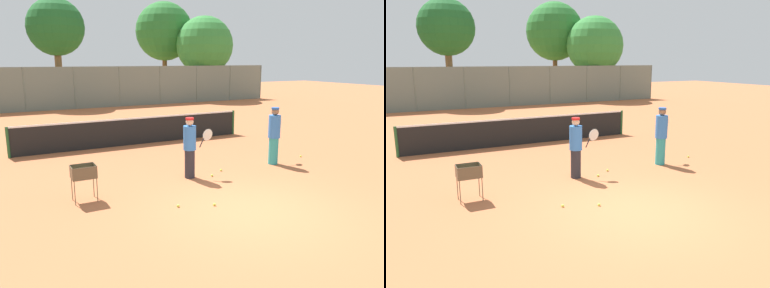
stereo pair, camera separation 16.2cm
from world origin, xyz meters
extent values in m
plane|color=#B7663D|center=(0.00, 0.00, 0.00)|extent=(80.00, 80.00, 0.00)
cylinder|color=#26592D|center=(-4.54, 7.58, 0.54)|extent=(0.10, 0.10, 1.07)
cylinder|color=#26592D|center=(4.54, 7.58, 0.54)|extent=(0.10, 0.10, 1.07)
cube|color=black|center=(0.00, 7.58, 0.51)|extent=(9.08, 0.01, 1.01)
cube|color=white|center=(0.00, 7.58, 1.04)|extent=(9.08, 0.02, 0.06)
cylinder|color=slate|center=(-3.11, 19.93, 1.41)|extent=(0.08, 0.08, 2.83)
cylinder|color=slate|center=(0.00, 19.93, 1.41)|extent=(0.08, 0.08, 2.83)
cylinder|color=slate|center=(3.11, 19.93, 1.41)|extent=(0.08, 0.08, 2.83)
cylinder|color=slate|center=(6.23, 19.93, 1.41)|extent=(0.08, 0.08, 2.83)
cylinder|color=slate|center=(9.34, 19.93, 1.41)|extent=(0.08, 0.08, 2.83)
cylinder|color=slate|center=(12.46, 19.93, 1.41)|extent=(0.08, 0.08, 2.83)
cylinder|color=slate|center=(15.57, 19.93, 1.41)|extent=(0.08, 0.08, 2.83)
cube|color=slate|center=(0.00, 19.93, 1.41)|extent=(31.15, 0.01, 2.83)
cylinder|color=brown|center=(10.98, 21.65, 1.51)|extent=(0.39, 0.39, 3.03)
sphere|color=#338438|center=(10.98, 21.65, 4.44)|extent=(4.72, 4.72, 4.72)
cylinder|color=brown|center=(8.76, 24.85, 2.09)|extent=(0.40, 0.40, 4.18)
sphere|color=#28722D|center=(8.76, 24.85, 5.67)|extent=(4.96, 4.96, 4.96)
cylinder|color=brown|center=(-0.58, 22.29, 2.16)|extent=(0.48, 0.48, 4.32)
sphere|color=#1E6028|center=(-0.58, 22.29, 5.50)|extent=(3.94, 3.94, 3.94)
cylinder|color=teal|center=(2.93, 2.86, 0.43)|extent=(0.30, 0.30, 0.86)
cylinder|color=blue|center=(2.93, 2.86, 1.21)|extent=(0.37, 0.37, 0.71)
sphere|color=#8C6647|center=(2.93, 2.86, 1.69)|extent=(0.23, 0.23, 0.23)
cylinder|color=#2659B2|center=(2.93, 2.86, 1.78)|extent=(0.24, 0.24, 0.06)
cylinder|color=black|center=(3.24, 3.05, 1.04)|extent=(0.14, 0.10, 0.27)
ellipsoid|color=silver|center=(3.39, 3.15, 1.26)|extent=(0.35, 0.24, 0.43)
cylinder|color=#26262D|center=(-0.09, 2.81, 0.40)|extent=(0.29, 0.29, 0.81)
cylinder|color=blue|center=(-0.09, 2.81, 1.15)|extent=(0.35, 0.35, 0.67)
sphere|color=#DBB28C|center=(-0.09, 2.81, 1.59)|extent=(0.22, 0.22, 0.22)
cylinder|color=red|center=(-0.09, 2.81, 1.69)|extent=(0.23, 0.23, 0.05)
cylinder|color=black|center=(0.26, 2.76, 0.98)|extent=(0.15, 0.05, 0.27)
ellipsoid|color=silver|center=(0.44, 2.74, 1.20)|extent=(0.40, 0.08, 0.43)
cylinder|color=brown|center=(-3.36, 2.18, 0.28)|extent=(0.02, 0.02, 0.57)
cylinder|color=brown|center=(-2.85, 2.18, 0.28)|extent=(0.02, 0.02, 0.57)
cylinder|color=brown|center=(-3.36, 2.54, 0.28)|extent=(0.02, 0.02, 0.57)
cylinder|color=brown|center=(-2.85, 2.54, 0.28)|extent=(0.02, 0.02, 0.57)
cube|color=brown|center=(-3.11, 2.36, 0.57)|extent=(0.55, 0.40, 0.01)
cube|color=brown|center=(-3.11, 2.16, 0.72)|extent=(0.55, 0.01, 0.30)
cube|color=brown|center=(-3.11, 2.56, 0.72)|extent=(0.55, 0.01, 0.30)
cube|color=brown|center=(-3.38, 2.36, 0.72)|extent=(0.01, 0.40, 0.30)
cube|color=brown|center=(-2.83, 2.36, 0.72)|extent=(0.01, 0.40, 0.30)
sphere|color=#D1E54C|center=(-3.06, 2.49, 0.67)|extent=(0.07, 0.07, 0.07)
sphere|color=#D1E54C|center=(-3.01, 2.24, 0.67)|extent=(0.07, 0.07, 0.07)
sphere|color=#D1E54C|center=(-3.21, 2.25, 0.67)|extent=(0.07, 0.07, 0.07)
sphere|color=#D1E54C|center=(-3.22, 2.31, 0.67)|extent=(0.07, 0.07, 0.07)
sphere|color=#D1E54C|center=(-3.04, 2.37, 0.67)|extent=(0.07, 0.07, 0.07)
sphere|color=#D1E54C|center=(-3.27, 2.31, 0.61)|extent=(0.07, 0.07, 0.07)
sphere|color=#D1E54C|center=(-3.00, 2.40, 0.67)|extent=(0.07, 0.07, 0.07)
sphere|color=#D1E54C|center=(-3.28, 2.38, 0.67)|extent=(0.07, 0.07, 0.07)
sphere|color=#D1E54C|center=(-3.10, 2.36, 0.67)|extent=(0.07, 0.07, 0.07)
sphere|color=#D1E54C|center=(-3.07, 2.41, 0.61)|extent=(0.07, 0.07, 0.07)
sphere|color=#D1E54C|center=(-3.23, 2.24, 0.61)|extent=(0.07, 0.07, 0.07)
sphere|color=#D1E54C|center=(0.52, 2.60, 0.03)|extent=(0.07, 0.07, 0.07)
sphere|color=#D1E54C|center=(4.34, 3.09, 0.03)|extent=(0.07, 0.07, 0.07)
sphere|color=#D1E54C|center=(-0.56, 0.67, 0.03)|extent=(0.07, 0.07, 0.07)
sphere|color=#D1E54C|center=(-1.33, 0.99, 0.03)|extent=(0.07, 0.07, 0.07)
sphere|color=#D1E54C|center=(1.03, 2.93, 0.03)|extent=(0.07, 0.07, 0.07)
camera|label=1|loc=(-4.72, -6.20, 3.25)|focal=35.00mm
camera|label=2|loc=(-4.58, -6.27, 3.25)|focal=35.00mm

